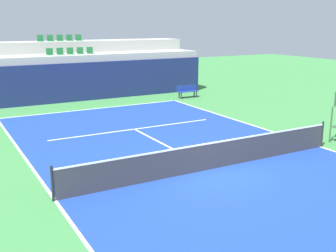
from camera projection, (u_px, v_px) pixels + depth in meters
The scene contains 14 objects.
ground_plane at pixel (211, 169), 14.56m from camera, with size 80.00×80.00×0.00m, color #387A3D.
court_surface at pixel (211, 169), 14.56m from camera, with size 11.00×24.00×0.01m, color navy.
baseline_far at pixel (95, 109), 24.67m from camera, with size 11.00×0.10×0.00m, color white.
sideline_left at pixel (55, 201), 11.97m from camera, with size 0.10×24.00×0.00m, color white.
sideline_right at pixel (320, 147), 17.14m from camera, with size 0.10×24.00×0.00m, color white.
service_line_far at pixel (134, 129), 19.97m from camera, with size 8.26×0.10×0.00m, color white.
centre_service_line at pixel (167, 146), 17.26m from camera, with size 0.10×6.40×0.00m, color white.
back_wall at pixel (79, 82), 26.88m from camera, with size 18.26×0.30×2.47m, color navy.
stands_tier_lower at pixel (72, 76), 27.97m from camera, with size 18.26×2.40×2.92m, color #9E9E99.
stands_tier_upper at pixel (62, 67), 29.91m from camera, with size 18.26×2.40×3.69m, color #9E9E99.
seating_row_lower at pixel (71, 52), 27.67m from camera, with size 3.17×0.44×0.44m.
seating_row_upper at pixel (60, 39), 29.51m from camera, with size 3.17×0.44×0.44m.
tennis_net at pixel (212, 155), 14.44m from camera, with size 11.08×0.08×1.07m.
player_bench at pixel (187, 90), 28.20m from camera, with size 1.50×0.40×0.85m.
Camera 1 is at (-8.04, -11.26, 5.00)m, focal length 44.57 mm.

